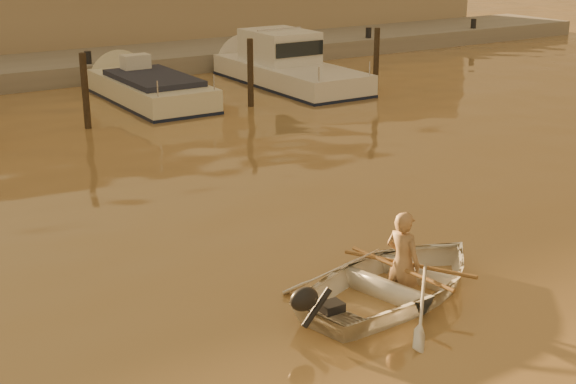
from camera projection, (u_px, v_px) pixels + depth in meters
ground_plane at (459, 344)px, 10.40m from camera, size 160.00×160.00×0.00m
dinghy at (398, 280)px, 11.69m from camera, size 4.00×3.26×0.73m
person at (403, 263)px, 11.68m from camera, size 0.50×0.65×1.58m
outboard_motor at (330, 312)px, 10.66m from camera, size 0.97×0.60×0.70m
oar_port at (409, 264)px, 11.81m from camera, size 0.96×1.92×0.13m
oar_starboard at (400, 268)px, 11.67m from camera, size 0.19×2.10×0.13m
moored_boat_3 at (151, 94)px, 24.43m from camera, size 2.15×6.17×0.95m
moored_boat_4 at (290, 66)px, 26.85m from camera, size 2.38×7.29×1.75m
piling_2 at (86, 95)px, 21.06m from camera, size 0.18×0.18×2.20m
piling_3 at (250, 76)px, 23.60m from camera, size 0.18×0.18×2.20m
piling_4 at (376, 62)px, 25.98m from camera, size 0.18×0.18×2.20m
fender_d at (217, 107)px, 23.38m from camera, size 0.30×0.30×0.30m
fender_e at (354, 91)px, 25.60m from camera, size 0.30×0.30×0.30m
quay at (19, 77)px, 27.56m from camera, size 52.00×4.00×1.00m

